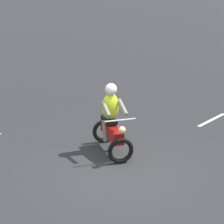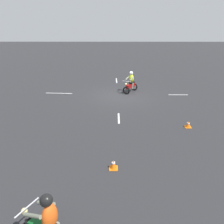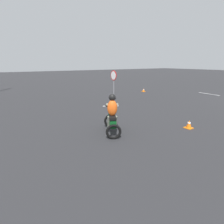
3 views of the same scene
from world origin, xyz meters
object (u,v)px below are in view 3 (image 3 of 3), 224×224
Objects in this scene: motorcycle_rider_background at (112,116)px; traffic_cone_near_right at (189,124)px; traffic_cone_mid_left at (144,90)px; stop_sign at (114,80)px.

motorcycle_rider_background reaches higher than traffic_cone_near_right.
traffic_cone_mid_left is (8.69, -5.52, -0.03)m from traffic_cone_near_right.
motorcycle_rider_background is 4.51× the size of traffic_cone_near_right.
traffic_cone_mid_left is (2.37, -5.29, -1.49)m from stop_sign.
motorcycle_rider_background is at bearing 65.39° from traffic_cone_near_right.
traffic_cone_near_right reaches higher than traffic_cone_mid_left.
traffic_cone_mid_left is (7.24, -8.68, -0.58)m from motorcycle_rider_background.
motorcycle_rider_background is 6.01m from stop_sign.
stop_sign is 5.98m from traffic_cone_mid_left.
stop_sign is at bearing -2.05° from traffic_cone_near_right.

